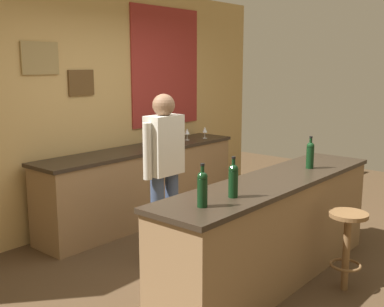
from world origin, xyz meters
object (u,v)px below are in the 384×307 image
at_px(bartender, 164,166).
at_px(wine_bottle_a, 202,188).
at_px(wine_bottle_c, 310,154).
at_px(wine_glass_d, 187,132).
at_px(wine_glass_c, 178,134).
at_px(wine_bottle_b, 233,179).
at_px(wine_glass_b, 156,135).
at_px(wine_glass_e, 205,130).
at_px(wine_glass_a, 146,138).
at_px(bar_stool, 347,238).

distance_m(bartender, wine_bottle_a, 1.29).
xyz_separation_m(wine_bottle_a, wine_bottle_c, (1.61, 0.00, 0.00)).
bearing_deg(wine_glass_d, wine_glass_c, -173.39).
height_order(wine_bottle_b, wine_glass_b, wine_bottle_b).
height_order(wine_glass_c, wine_glass_d, same).
relative_size(wine_bottle_c, wine_glass_d, 1.97).
xyz_separation_m(wine_bottle_c, wine_glass_e, (0.89, 1.99, -0.05)).
distance_m(wine_bottle_a, wine_glass_b, 2.81).
relative_size(wine_bottle_a, wine_bottle_b, 1.00).
bearing_deg(wine_bottle_c, bartender, 129.72).
bearing_deg(wine_glass_b, wine_glass_a, -162.17).
bearing_deg(wine_bottle_c, wine_glass_e, 65.93).
bearing_deg(bartender, wine_glass_b, 47.63).
bearing_deg(bar_stool, bartender, 108.44).
bearing_deg(bar_stool, wine_glass_a, 84.87).
xyz_separation_m(wine_bottle_c, wine_glass_d, (0.62, 2.07, -0.05)).
height_order(wine_glass_b, wine_glass_c, same).
bearing_deg(wine_glass_b, wine_bottle_c, -93.94).
bearing_deg(wine_glass_e, wine_glass_c, 173.43).
relative_size(wine_bottle_a, wine_bottle_c, 1.00).
distance_m(wine_bottle_c, wine_glass_c, 2.09).
distance_m(bartender, bar_stool, 1.75).
bearing_deg(wine_bottle_a, wine_glass_b, 51.23).
relative_size(wine_glass_a, wine_glass_e, 1.00).
bearing_deg(bartender, bar_stool, -71.56).
bearing_deg(wine_glass_e, bar_stool, -116.03).
bearing_deg(bar_stool, wine_glass_b, 79.67).
xyz_separation_m(wine_bottle_c, wine_glass_a, (-0.11, 2.10, -0.05)).
bearing_deg(wine_bottle_c, wine_glass_a, 92.96).
bearing_deg(wine_bottle_c, wine_glass_b, 86.06).
bearing_deg(wine_glass_c, wine_glass_d, 6.61).
bearing_deg(wine_glass_b, bar_stool, -100.33).
height_order(bartender, wine_glass_b, bartender).
bearing_deg(wine_glass_e, wine_glass_d, 163.87).
bearing_deg(wine_glass_d, wine_glass_a, 177.62).
bearing_deg(wine_glass_d, wine_glass_b, 166.30).
distance_m(wine_bottle_b, wine_bottle_c, 1.27).
xyz_separation_m(wine_glass_c, wine_glass_d, (0.21, 0.02, 0.00)).
relative_size(wine_glass_b, wine_glass_d, 1.00).
bearing_deg(bartender, wine_bottle_a, -124.50).
xyz_separation_m(bartender, wine_glass_b, (1.03, 1.13, 0.07)).
xyz_separation_m(wine_bottle_a, wine_glass_c, (2.02, 2.05, -0.05)).
height_order(wine_bottle_a, wine_bottle_c, same).
bearing_deg(wine_glass_e, wine_bottle_c, -114.07).
xyz_separation_m(wine_glass_a, wine_glass_c, (0.52, -0.05, 0.00)).
relative_size(wine_bottle_b, wine_glass_a, 1.97).
distance_m(wine_glass_a, wine_glass_b, 0.27).
height_order(wine_bottle_c, wine_glass_e, wine_bottle_c).
height_order(wine_bottle_a, wine_glass_d, wine_bottle_a).
bearing_deg(bar_stool, wine_glass_c, 73.71).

